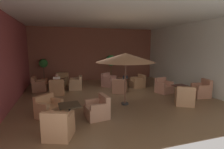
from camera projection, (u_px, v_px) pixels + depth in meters
name	position (u px, v px, depth m)	size (l,w,h in m)	color
ground_plane	(115.00, 96.00, 9.08)	(9.59, 9.66, 0.02)	brown
wall_back_brick	(95.00, 54.00, 13.27)	(9.59, 0.08, 3.95)	brown
wall_left_accent	(9.00, 61.00, 7.37)	(0.08, 9.66, 3.95)	#943D3E
wall_right_plain	(192.00, 57.00, 10.15)	(0.08, 9.66, 3.95)	silver
ceiling_slab	(115.00, 17.00, 8.44)	(9.59, 9.66, 0.06)	silver
cafe_table_front_left	(123.00, 81.00, 10.70)	(0.67, 0.67, 0.64)	black
armchair_front_left_north	(119.00, 87.00, 9.73)	(1.01, 1.04, 0.81)	tan
armchair_front_left_east	(138.00, 82.00, 11.06)	(0.81, 0.79, 0.79)	#AD7B52
armchair_front_left_south	(109.00, 81.00, 11.29)	(1.11, 1.10, 0.87)	#B07564
cafe_table_front_right	(181.00, 88.00, 8.72)	(0.71, 0.71, 0.64)	black
armchair_front_right_north	(201.00, 91.00, 8.87)	(0.90, 0.84, 0.92)	tan
armchair_front_right_east	(164.00, 87.00, 9.70)	(0.90, 0.89, 0.84)	tan
armchair_front_right_south	(184.00, 98.00, 7.66)	(1.02, 1.02, 0.88)	tan
cafe_table_mid_center	(58.00, 81.00, 10.30)	(0.76, 0.76, 0.64)	black
armchair_mid_center_north	(57.00, 89.00, 9.31)	(0.78, 0.82, 0.88)	#B47F52
armchair_mid_center_east	(76.00, 84.00, 10.49)	(0.86, 0.85, 0.81)	tan
armchair_mid_center_south	(62.00, 81.00, 11.39)	(0.95, 0.92, 0.86)	tan
armchair_mid_center_west	(39.00, 86.00, 10.05)	(0.78, 0.77, 0.87)	#B37755
cafe_table_rear_right	(69.00, 109.00, 5.86)	(0.75, 0.75, 0.64)	black
armchair_rear_right_north	(59.00, 127.00, 4.89)	(0.95, 0.95, 0.86)	tan
armchair_rear_right_east	(98.00, 110.00, 6.31)	(0.85, 0.88, 0.82)	tan
armchair_rear_right_south	(49.00, 109.00, 6.37)	(1.08, 1.08, 0.81)	tan
patio_umbrella_tall_red	(125.00, 58.00, 7.46)	(2.57, 2.57, 2.30)	#2D2D2D
potted_tree_left_corner	(44.00, 68.00, 11.89)	(0.59, 0.59, 1.73)	#AF643F
potted_tree_mid_left	(111.00, 64.00, 12.42)	(0.76, 0.76, 1.97)	silver
patron_blue_shirt	(57.00, 81.00, 9.28)	(0.36, 0.24, 0.68)	silver
iced_drink_cup	(125.00, 77.00, 10.71)	(0.08, 0.08, 0.11)	white
open_laptop	(125.00, 78.00, 10.56)	(0.33, 0.26, 0.20)	#9EA0A5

